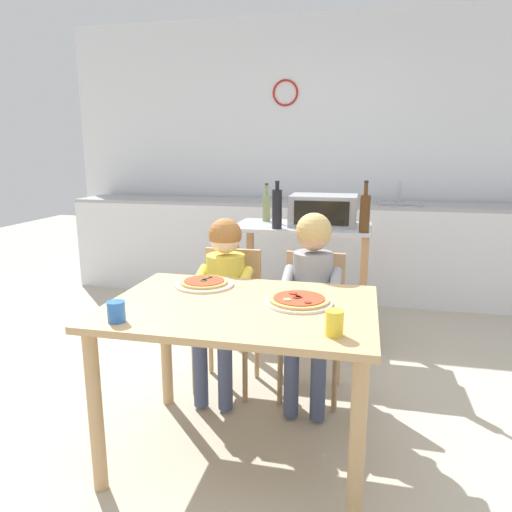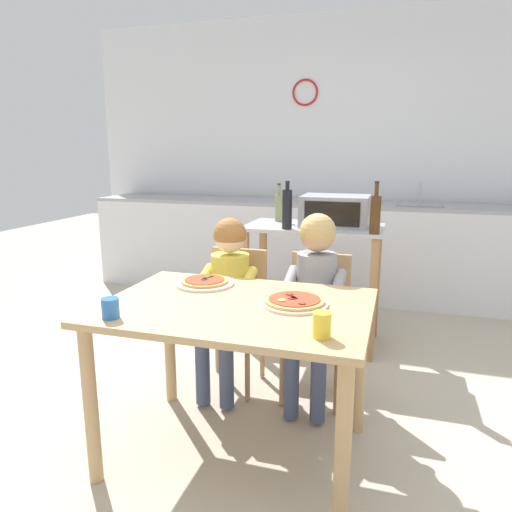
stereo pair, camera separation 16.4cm
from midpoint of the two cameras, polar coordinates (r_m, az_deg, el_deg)
name	(u,v)px [view 2 (the right image)]	position (r m, az deg, el deg)	size (l,w,h in m)	color
ground_plane	(293,351)	(3.43, 5.92, -11.43)	(12.05, 12.05, 0.00)	#B7AD99
back_wall_tiled	(336,155)	(4.98, 10.57, 11.91)	(5.26, 0.14, 2.70)	silver
kitchen_counter	(327,249)	(4.67, 9.56, 0.87)	(4.74, 0.60, 1.11)	silver
kitchen_island_cart	(313,266)	(3.46, 8.25, -1.20)	(0.97, 0.54, 0.87)	#B7BABF
toaster_oven	(335,211)	(3.39, 10.95, 5.38)	(0.46, 0.35, 0.22)	#999BA0
bottle_dark_olive_oil	(287,209)	(3.21, 5.25, 5.73)	(0.07, 0.07, 0.32)	black
bottle_clear_vinegar	(375,213)	(3.13, 15.71, 4.97)	(0.07, 0.07, 0.34)	#4C2D14
bottle_slim_sauce	(279,207)	(3.56, 4.11, 5.94)	(0.06, 0.06, 0.28)	olive
dining_table	(236,328)	(2.11, -0.17, -8.69)	(1.17, 0.83, 0.74)	tan
dining_chair_left	(234,307)	(2.84, -0.98, -6.22)	(0.36, 0.36, 0.81)	tan
dining_chair_right	(317,315)	(2.74, 9.12, -7.06)	(0.36, 0.36, 0.81)	tan
child_in_yellow_shirt	(227,285)	(2.67, -1.80, -3.51)	(0.32, 0.42, 1.01)	#424C6B
child_in_grey_shirt	(314,286)	(2.57, 8.91, -3.67)	(0.32, 0.42, 1.05)	#424C6B
pizza_plate_cream	(205,282)	(2.36, -4.26, -3.19)	(0.29, 0.29, 0.03)	beige
pizza_plate_white	(294,302)	(2.07, 6.94, -5.53)	(0.30, 0.30, 0.03)	white
drinking_cup_yellow	(322,325)	(1.73, 10.70, -8.23)	(0.07, 0.07, 0.09)	yellow
drinking_cup_blue	(110,308)	(1.95, -14.92, -6.15)	(0.07, 0.07, 0.08)	blue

